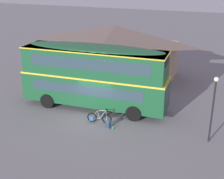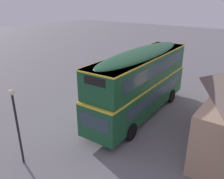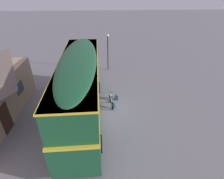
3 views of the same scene
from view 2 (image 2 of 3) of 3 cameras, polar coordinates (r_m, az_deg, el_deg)
ground_plane at (r=17.69m, az=1.83°, el=-5.40°), size 120.00×120.00×0.00m
double_decker_bus at (r=16.41m, az=7.21°, el=2.27°), size 10.87×2.89×4.79m
touring_bicycle at (r=17.48m, az=-1.54°, el=-4.39°), size 1.72×0.60×1.03m
backpack_on_ground at (r=17.18m, az=-4.50°, el=-5.31°), size 0.32×0.31×0.54m
water_bottle_green_metal at (r=17.05m, az=-5.53°, el=-6.14°), size 0.08×0.08×0.26m
street_lamp at (r=12.16m, az=-22.81°, el=-6.81°), size 0.28×0.28×4.15m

